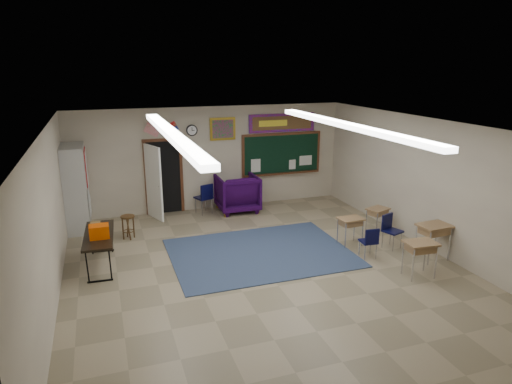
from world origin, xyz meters
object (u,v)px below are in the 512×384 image
object	(u,v)px
student_desk_front_left	(350,230)
wingback_armchair	(237,193)
folding_table	(100,249)
student_desk_front_right	(377,219)
wooden_stool	(128,227)

from	to	relation	value
student_desk_front_left	wingback_armchair	bearing A→B (deg)	113.62
folding_table	student_desk_front_left	bearing A→B (deg)	-4.19
student_desk_front_left	folding_table	bearing A→B (deg)	169.20
student_desk_front_left	folding_table	distance (m)	5.64
wingback_armchair	student_desk_front_left	xyz separation A→B (m)	(1.76, -3.41, -0.16)
wingback_armchair	student_desk_front_right	world-z (taller)	wingback_armchair
student_desk_front_right	wooden_stool	size ratio (longest dim) A/B	1.10
student_desk_front_left	student_desk_front_right	size ratio (longest dim) A/B	1.04
wingback_armchair	folding_table	size ratio (longest dim) A/B	0.66
student_desk_front_left	wooden_stool	bearing A→B (deg)	152.79
wingback_armchair	folding_table	distance (m)	4.70
wooden_stool	student_desk_front_right	bearing A→B (deg)	-15.30
student_desk_front_right	wooden_stool	world-z (taller)	student_desk_front_right
student_desk_front_right	wooden_stool	bearing A→B (deg)	144.61
wooden_stool	folding_table	bearing A→B (deg)	-114.80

